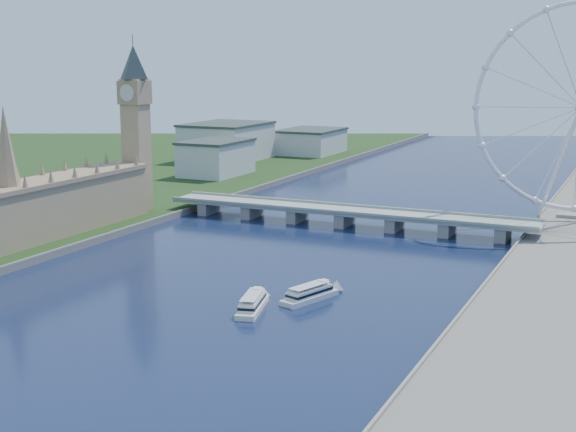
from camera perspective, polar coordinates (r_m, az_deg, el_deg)
The scene contains 6 objects.
parliament_range at distance 420.35m, azimuth -19.15°, elevation 0.02°, with size 24.00×200.00×70.00m.
big_ben at distance 497.18m, azimuth -10.83°, elevation 7.66°, with size 20.02×20.02×110.00m.
westminster_bridge at distance 463.57m, azimuth 4.07°, elevation 0.12°, with size 220.00×22.00×9.50m.
city_skyline at distance 700.85m, azimuth 14.73°, elevation 4.38°, with size 505.00×280.00×32.00m.
tour_boat_near at distance 310.23m, azimuth -2.55°, elevation -6.71°, with size 7.82×30.56×6.76m, color beige, non-canonical shape.
tour_boat_far at distance 322.54m, azimuth 1.55°, elevation -6.00°, with size 7.87×30.76×6.81m, color silver, non-canonical shape.
Camera 1 is at (160.76, -125.72, 95.05)m, focal length 50.00 mm.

